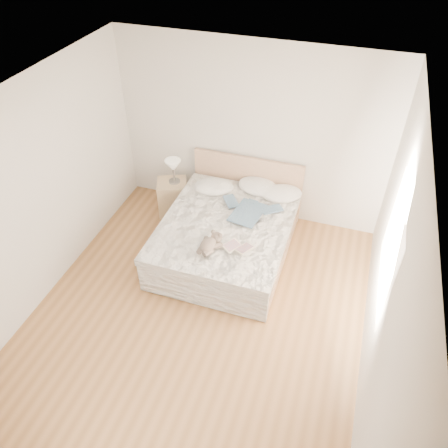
{
  "coord_description": "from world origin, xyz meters",
  "views": [
    {
      "loc": [
        1.4,
        -3.22,
        4.41
      ],
      "look_at": [
        -0.01,
        1.05,
        0.62
      ],
      "focal_mm": 35.0,
      "sensor_mm": 36.0,
      "label": 1
    }
  ],
  "objects_px": {
    "nightstand": "(173,197)",
    "teddy_bear": "(208,249)",
    "bed": "(228,235)",
    "childrens_book": "(238,247)",
    "table_lamp": "(173,167)",
    "photo_book": "(209,189)"
  },
  "relations": [
    {
      "from": "photo_book",
      "to": "teddy_bear",
      "type": "height_order",
      "value": "teddy_bear"
    },
    {
      "from": "childrens_book",
      "to": "teddy_bear",
      "type": "relative_size",
      "value": 1.0
    },
    {
      "from": "nightstand",
      "to": "childrens_book",
      "type": "xyz_separation_m",
      "value": [
        1.42,
        -1.15,
        0.35
      ]
    },
    {
      "from": "teddy_bear",
      "to": "nightstand",
      "type": "bearing_deg",
      "value": 143.54
    },
    {
      "from": "bed",
      "to": "childrens_book",
      "type": "xyz_separation_m",
      "value": [
        0.31,
        -0.53,
        0.32
      ]
    },
    {
      "from": "photo_book",
      "to": "childrens_book",
      "type": "bearing_deg",
      "value": -55.26
    },
    {
      "from": "bed",
      "to": "nightstand",
      "type": "bearing_deg",
      "value": 150.84
    },
    {
      "from": "table_lamp",
      "to": "photo_book",
      "type": "xyz_separation_m",
      "value": [
        0.62,
        -0.11,
        -0.2
      ]
    },
    {
      "from": "table_lamp",
      "to": "teddy_bear",
      "type": "distance_m",
      "value": 1.71
    },
    {
      "from": "bed",
      "to": "photo_book",
      "type": "bearing_deg",
      "value": 130.39
    },
    {
      "from": "table_lamp",
      "to": "teddy_bear",
      "type": "relative_size",
      "value": 1.12
    },
    {
      "from": "table_lamp",
      "to": "bed",
      "type": "bearing_deg",
      "value": -31.15
    },
    {
      "from": "photo_book",
      "to": "childrens_book",
      "type": "relative_size",
      "value": 0.92
    },
    {
      "from": "teddy_bear",
      "to": "childrens_book",
      "type": "bearing_deg",
      "value": 39.26
    },
    {
      "from": "bed",
      "to": "teddy_bear",
      "type": "relative_size",
      "value": 6.27
    },
    {
      "from": "table_lamp",
      "to": "childrens_book",
      "type": "bearing_deg",
      "value": -40.48
    },
    {
      "from": "childrens_book",
      "to": "table_lamp",
      "type": "bearing_deg",
      "value": 170.56
    },
    {
      "from": "childrens_book",
      "to": "teddy_bear",
      "type": "bearing_deg",
      "value": -123.93
    },
    {
      "from": "photo_book",
      "to": "teddy_bear",
      "type": "xyz_separation_m",
      "value": [
        0.42,
        -1.23,
        0.02
      ]
    },
    {
      "from": "childrens_book",
      "to": "teddy_bear",
      "type": "xyz_separation_m",
      "value": [
        -0.35,
        -0.16,
        0.02
      ]
    },
    {
      "from": "bed",
      "to": "nightstand",
      "type": "distance_m",
      "value": 1.27
    },
    {
      "from": "nightstand",
      "to": "teddy_bear",
      "type": "bearing_deg",
      "value": -50.69
    }
  ]
}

